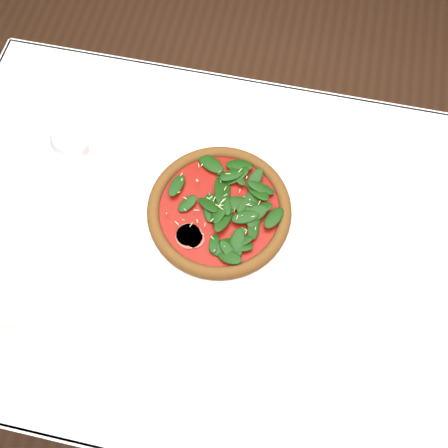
# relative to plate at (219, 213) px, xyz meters

# --- Properties ---
(ground) EXTENTS (6.00, 6.00, 0.00)m
(ground) POSITION_rel_plate_xyz_m (0.02, -0.06, -0.76)
(ground) COLOR brown
(ground) RESTS_ON ground
(dining_table) EXTENTS (1.21, 0.81, 0.75)m
(dining_table) POSITION_rel_plate_xyz_m (0.02, -0.06, -0.11)
(dining_table) COLOR white
(dining_table) RESTS_ON ground
(plate) EXTENTS (0.33, 0.33, 0.01)m
(plate) POSITION_rel_plate_xyz_m (0.00, 0.00, 0.00)
(plate) COLOR white
(plate) RESTS_ON dining_table
(pizza) EXTENTS (0.31, 0.31, 0.04)m
(pizza) POSITION_rel_plate_xyz_m (0.00, 0.00, 0.02)
(pizza) COLOR #945C23
(pizza) RESTS_ON plate
(wine_glass) EXTENTS (0.08, 0.08, 0.19)m
(wine_glass) POSITION_rel_plate_xyz_m (-0.28, 0.02, 0.12)
(wine_glass) COLOR white
(wine_glass) RESTS_ON dining_table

